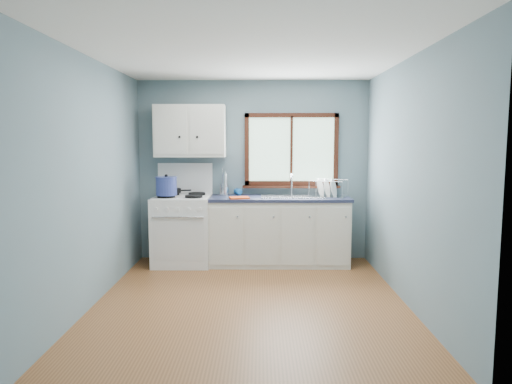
{
  "coord_description": "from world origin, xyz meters",
  "views": [
    {
      "loc": [
        0.1,
        -4.6,
        1.66
      ],
      "look_at": [
        0.05,
        0.9,
        1.05
      ],
      "focal_mm": 32.0,
      "sensor_mm": 36.0,
      "label": 1
    }
  ],
  "objects_px": {
    "thermos": "(224,184)",
    "dish_rack": "(328,192)",
    "stockpot": "(166,186)",
    "utensil_crock": "(224,189)",
    "base_cabinets": "(279,234)",
    "skillet": "(171,191)",
    "gas_range": "(183,228)",
    "sink": "(292,201)"
  },
  "relations": [
    {
      "from": "sink",
      "to": "stockpot",
      "type": "relative_size",
      "value": 2.66
    },
    {
      "from": "gas_range",
      "to": "stockpot",
      "type": "bearing_deg",
      "value": -139.38
    },
    {
      "from": "skillet",
      "to": "dish_rack",
      "type": "xyz_separation_m",
      "value": [
        2.14,
        -0.13,
        -0.0
      ]
    },
    {
      "from": "base_cabinets",
      "to": "thermos",
      "type": "height_order",
      "value": "thermos"
    },
    {
      "from": "gas_range",
      "to": "skillet",
      "type": "xyz_separation_m",
      "value": [
        -0.18,
        0.15,
        0.49
      ]
    },
    {
      "from": "base_cabinets",
      "to": "utensil_crock",
      "type": "bearing_deg",
      "value": 165.62
    },
    {
      "from": "utensil_crock",
      "to": "stockpot",
      "type": "bearing_deg",
      "value": -153.37
    },
    {
      "from": "stockpot",
      "to": "thermos",
      "type": "xyz_separation_m",
      "value": [
        0.73,
        0.34,
        -0.01
      ]
    },
    {
      "from": "base_cabinets",
      "to": "stockpot",
      "type": "height_order",
      "value": "stockpot"
    },
    {
      "from": "skillet",
      "to": "dish_rack",
      "type": "relative_size",
      "value": 0.76
    },
    {
      "from": "base_cabinets",
      "to": "dish_rack",
      "type": "relative_size",
      "value": 3.23
    },
    {
      "from": "skillet",
      "to": "utensil_crock",
      "type": "distance_m",
      "value": 0.73
    },
    {
      "from": "gas_range",
      "to": "thermos",
      "type": "relative_size",
      "value": 4.47
    },
    {
      "from": "skillet",
      "to": "utensil_crock",
      "type": "height_order",
      "value": "utensil_crock"
    },
    {
      "from": "thermos",
      "to": "dish_rack",
      "type": "relative_size",
      "value": 0.53
    },
    {
      "from": "base_cabinets",
      "to": "skillet",
      "type": "bearing_deg",
      "value": 174.94
    },
    {
      "from": "gas_range",
      "to": "utensil_crock",
      "type": "bearing_deg",
      "value": 21.12
    },
    {
      "from": "skillet",
      "to": "dish_rack",
      "type": "bearing_deg",
      "value": -16.09
    },
    {
      "from": "stockpot",
      "to": "thermos",
      "type": "distance_m",
      "value": 0.81
    },
    {
      "from": "gas_range",
      "to": "stockpot",
      "type": "distance_m",
      "value": 0.63
    },
    {
      "from": "sink",
      "to": "stockpot",
      "type": "distance_m",
      "value": 1.69
    },
    {
      "from": "gas_range",
      "to": "utensil_crock",
      "type": "height_order",
      "value": "gas_range"
    },
    {
      "from": "base_cabinets",
      "to": "dish_rack",
      "type": "bearing_deg",
      "value": 0.28
    },
    {
      "from": "sink",
      "to": "thermos",
      "type": "height_order",
      "value": "thermos"
    },
    {
      "from": "base_cabinets",
      "to": "utensil_crock",
      "type": "relative_size",
      "value": 4.84
    },
    {
      "from": "gas_range",
      "to": "thermos",
      "type": "height_order",
      "value": "gas_range"
    },
    {
      "from": "sink",
      "to": "dish_rack",
      "type": "relative_size",
      "value": 1.47
    },
    {
      "from": "sink",
      "to": "thermos",
      "type": "relative_size",
      "value": 2.76
    },
    {
      "from": "skillet",
      "to": "utensil_crock",
      "type": "xyz_separation_m",
      "value": [
        0.73,
        0.06,
        0.01
      ]
    },
    {
      "from": "thermos",
      "to": "dish_rack",
      "type": "xyz_separation_m",
      "value": [
        1.4,
        -0.16,
        -0.09
      ]
    },
    {
      "from": "base_cabinets",
      "to": "sink",
      "type": "distance_m",
      "value": 0.48
    },
    {
      "from": "sink",
      "to": "skillet",
      "type": "xyz_separation_m",
      "value": [
        -1.66,
        0.13,
        0.13
      ]
    },
    {
      "from": "thermos",
      "to": "sink",
      "type": "bearing_deg",
      "value": -10.11
    },
    {
      "from": "gas_range",
      "to": "base_cabinets",
      "type": "height_order",
      "value": "gas_range"
    },
    {
      "from": "sink",
      "to": "skillet",
      "type": "height_order",
      "value": "sink"
    },
    {
      "from": "thermos",
      "to": "gas_range",
      "type": "bearing_deg",
      "value": -161.74
    },
    {
      "from": "skillet",
      "to": "dish_rack",
      "type": "height_order",
      "value": "dish_rack"
    },
    {
      "from": "stockpot",
      "to": "utensil_crock",
      "type": "distance_m",
      "value": 0.82
    },
    {
      "from": "base_cabinets",
      "to": "thermos",
      "type": "relative_size",
      "value": 6.08
    },
    {
      "from": "gas_range",
      "to": "stockpot",
      "type": "height_order",
      "value": "gas_range"
    },
    {
      "from": "stockpot",
      "to": "gas_range",
      "type": "bearing_deg",
      "value": 40.62
    },
    {
      "from": "base_cabinets",
      "to": "dish_rack",
      "type": "height_order",
      "value": "dish_rack"
    }
  ]
}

